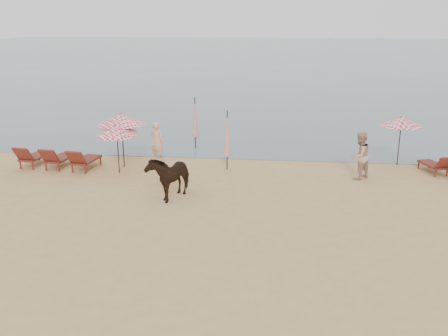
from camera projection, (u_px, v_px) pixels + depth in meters
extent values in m
plane|color=tan|center=(204.00, 261.00, 13.40)|extent=(120.00, 120.00, 0.00)
cube|color=#51606B|center=(270.00, 53.00, 89.48)|extent=(160.00, 140.00, 0.06)
cube|color=maroon|center=(35.00, 156.00, 21.96)|extent=(0.90, 1.64, 0.09)
cube|color=maroon|center=(23.00, 154.00, 21.09)|extent=(0.78, 0.59, 0.69)
cube|color=maroon|center=(61.00, 158.00, 21.69)|extent=(0.90, 1.64, 0.09)
cube|color=maroon|center=(49.00, 156.00, 20.82)|extent=(0.78, 0.59, 0.69)
cube|color=maroon|center=(86.00, 160.00, 21.43)|extent=(0.90, 1.64, 0.09)
cube|color=maroon|center=(76.00, 158.00, 20.56)|extent=(0.78, 0.59, 0.69)
cube|color=maroon|center=(433.00, 165.00, 20.92)|extent=(1.03, 1.50, 0.08)
cube|color=maroon|center=(445.00, 163.00, 20.15)|extent=(0.75, 0.63, 0.60)
cylinder|color=black|center=(123.00, 143.00, 21.46)|extent=(0.05, 0.05, 2.18)
cone|color=red|center=(121.00, 119.00, 21.15)|extent=(2.08, 2.08, 0.45)
sphere|color=black|center=(121.00, 114.00, 21.10)|extent=(0.08, 0.08, 0.08)
cylinder|color=black|center=(118.00, 151.00, 20.70)|extent=(0.04, 0.04, 1.89)
cone|color=red|center=(117.00, 130.00, 20.44)|extent=(1.67, 1.70, 0.57)
sphere|color=black|center=(116.00, 126.00, 20.39)|extent=(0.07, 0.07, 0.07)
cylinder|color=black|center=(399.00, 143.00, 21.79)|extent=(0.04, 0.04, 2.02)
cone|color=red|center=(401.00, 121.00, 21.51)|extent=(1.79, 1.79, 0.40)
sphere|color=black|center=(402.00, 117.00, 21.46)|extent=(0.07, 0.07, 0.07)
cylinder|color=black|center=(195.00, 123.00, 24.41)|extent=(0.06, 0.06, 2.57)
cone|color=red|center=(195.00, 117.00, 24.32)|extent=(0.31, 0.31, 1.92)
cylinder|color=black|center=(227.00, 141.00, 21.00)|extent=(0.06, 0.06, 2.58)
cone|color=red|center=(227.00, 133.00, 20.91)|extent=(0.31, 0.31, 1.94)
imported|color=black|center=(169.00, 175.00, 17.95)|extent=(1.50, 2.11, 1.63)
imported|color=#DCAC89|center=(157.00, 142.00, 22.36)|extent=(0.78, 0.65, 1.83)
imported|color=tan|center=(360.00, 156.00, 19.93)|extent=(1.18, 1.17, 1.92)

